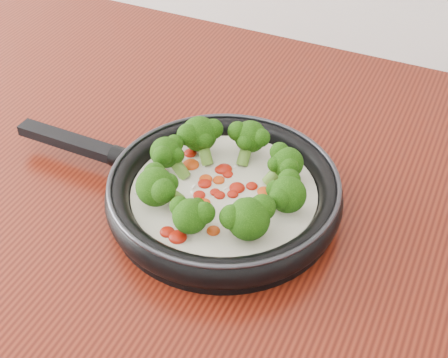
% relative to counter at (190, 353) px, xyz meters
% --- Properties ---
extents(counter, '(1.60, 0.80, 0.90)m').
position_rel_counter_xyz_m(counter, '(0.00, 0.00, 0.00)').
color(counter, '#3A0C06').
rests_on(counter, ground).
extents(skillet, '(0.46, 0.30, 0.08)m').
position_rel_counter_xyz_m(skillet, '(0.10, -0.07, 0.48)').
color(skillet, black).
rests_on(skillet, counter).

